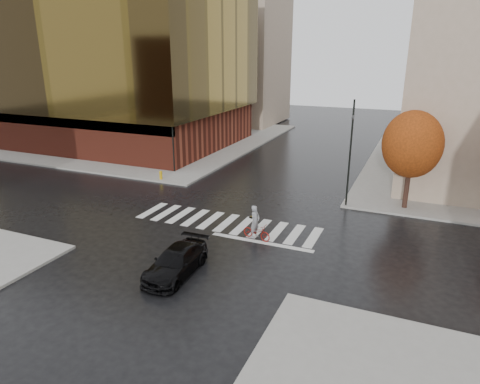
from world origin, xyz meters
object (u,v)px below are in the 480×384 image
at_px(traffic_light_ne, 351,147).
at_px(fire_hydrant, 161,175).
at_px(cyclist, 256,228).
at_px(traffic_light_nw, 172,120).
at_px(sedan, 176,262).

relative_size(traffic_light_ne, fire_hydrant, 9.97).
distance_m(cyclist, traffic_light_nw, 15.77).
bearing_deg(traffic_light_nw, sedan, 31.87).
bearing_deg(cyclist, fire_hydrant, 68.76).
distance_m(traffic_light_ne, fire_hydrant, 15.48).
relative_size(sedan, cyclist, 2.19).
relative_size(sedan, fire_hydrant, 6.13).
relative_size(cyclist, traffic_light_nw, 0.26).
height_order(sedan, cyclist, cyclist).
xyz_separation_m(sedan, traffic_light_nw, (-9.50, 15.22, 3.97)).
relative_size(traffic_light_nw, fire_hydrant, 10.83).
bearing_deg(fire_hydrant, traffic_light_ne, -0.76).
height_order(cyclist, fire_hydrant, cyclist).
bearing_deg(traffic_light_nw, traffic_light_ne, 79.90).
height_order(traffic_light_nw, traffic_light_ne, traffic_light_nw).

